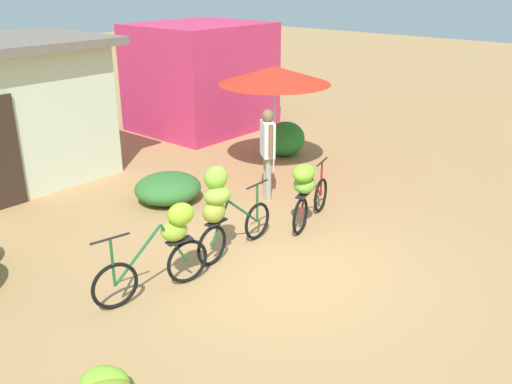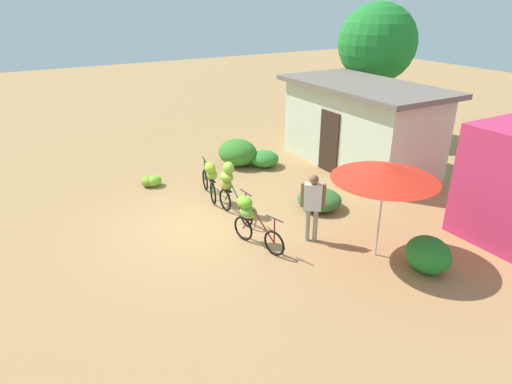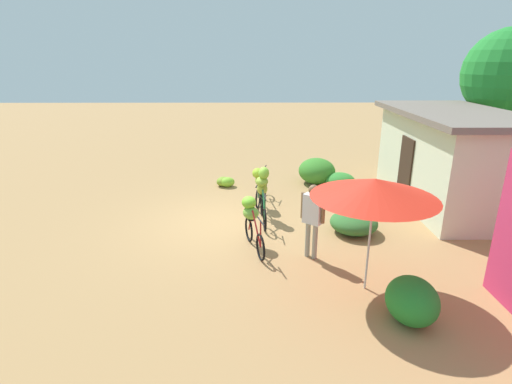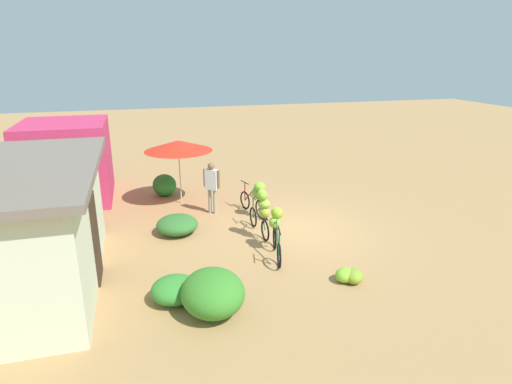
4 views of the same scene
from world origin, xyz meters
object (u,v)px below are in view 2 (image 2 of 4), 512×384
(market_umbrella, at_px, (385,171))
(banana_pile_on_ground, at_px, (151,181))
(bicycle_leftmost, at_px, (210,177))
(person_vendor, at_px, (313,201))
(tree_behind_building, at_px, (377,43))
(bicycle_center_loaded, at_px, (250,216))
(building_low, at_px, (360,125))
(bicycle_near_pile, at_px, (229,185))

(market_umbrella, relative_size, banana_pile_on_ground, 2.97)
(bicycle_leftmost, relative_size, person_vendor, 0.97)
(tree_behind_building, bearing_deg, person_vendor, -51.14)
(tree_behind_building, bearing_deg, bicycle_center_loaded, -58.48)
(bicycle_leftmost, bearing_deg, tree_behind_building, 106.99)
(market_umbrella, height_order, banana_pile_on_ground, market_umbrella)
(bicycle_center_loaded, bearing_deg, market_umbrella, 49.36)
(banana_pile_on_ground, bearing_deg, bicycle_leftmost, 32.27)
(market_umbrella, distance_m, person_vendor, 1.82)
(bicycle_leftmost, bearing_deg, bicycle_center_loaded, -5.13)
(building_low, distance_m, tree_behind_building, 4.33)
(bicycle_near_pile, height_order, person_vendor, person_vendor)
(market_umbrella, relative_size, bicycle_leftmost, 1.39)
(tree_behind_building, bearing_deg, market_umbrella, -41.99)
(bicycle_near_pile, xyz_separation_m, banana_pile_on_ground, (-2.91, -1.21, -0.68))
(market_umbrella, relative_size, bicycle_center_loaded, 1.46)
(bicycle_near_pile, bearing_deg, bicycle_center_loaded, -10.39)
(tree_behind_building, height_order, bicycle_near_pile, tree_behind_building)
(bicycle_leftmost, relative_size, banana_pile_on_ground, 2.15)
(tree_behind_building, distance_m, market_umbrella, 9.77)
(tree_behind_building, bearing_deg, bicycle_near_pile, -66.38)
(bicycle_center_loaded, xyz_separation_m, banana_pile_on_ground, (-4.56, -0.91, -0.55))
(banana_pile_on_ground, distance_m, person_vendor, 5.69)
(bicycle_center_loaded, distance_m, person_vendor, 1.48)
(bicycle_center_loaded, height_order, person_vendor, person_vendor)
(market_umbrella, bearing_deg, banana_pile_on_ground, -154.34)
(building_low, distance_m, market_umbrella, 6.01)
(banana_pile_on_ground, xyz_separation_m, person_vendor, (5.16, 2.22, 0.87))
(tree_behind_building, bearing_deg, building_low, -48.90)
(bicycle_near_pile, xyz_separation_m, bicycle_center_loaded, (1.65, -0.30, -0.13))
(building_low, relative_size, banana_pile_on_ground, 7.52)
(bicycle_center_loaded, bearing_deg, person_vendor, 65.32)
(building_low, bearing_deg, bicycle_near_pile, -77.69)
(bicycle_leftmost, bearing_deg, market_umbrella, 22.80)
(bicycle_leftmost, distance_m, banana_pile_on_ground, 2.23)
(bicycle_near_pile, relative_size, bicycle_center_loaded, 1.07)
(building_low, height_order, bicycle_center_loaded, building_low)
(building_low, relative_size, bicycle_leftmost, 3.50)
(building_low, bearing_deg, tree_behind_building, 131.10)
(tree_behind_building, relative_size, market_umbrella, 2.29)
(building_low, height_order, tree_behind_building, tree_behind_building)
(person_vendor, bearing_deg, market_umbrella, 34.40)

